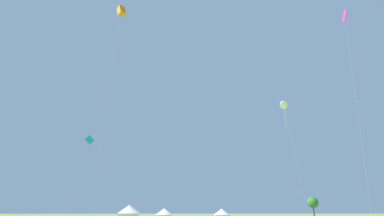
% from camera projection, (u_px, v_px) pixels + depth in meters
% --- Properties ---
extents(kite_magenta_diamond, '(2.80, 2.52, 33.75)m').
position_uv_depth(kite_magenta_diamond, '(345.00, 18.00, 49.29)').
color(kite_magenta_diamond, '#E02DA3').
rests_on(kite_magenta_diamond, ground).
extents(kite_cyan_diamond, '(2.49, 3.01, 16.60)m').
position_uv_depth(kite_cyan_diamond, '(89.00, 141.00, 60.46)').
color(kite_cyan_diamond, '#1EB7CC').
rests_on(kite_cyan_diamond, ground).
extents(kite_orange_box, '(2.19, 2.75, 34.66)m').
position_uv_depth(kite_orange_box, '(121.00, 11.00, 49.96)').
color(kite_orange_box, orange).
rests_on(kite_orange_box, ground).
extents(kite_white_parafoil, '(3.30, 4.31, 21.22)m').
position_uv_depth(kite_white_parafoil, '(284.00, 105.00, 55.48)').
color(kite_white_parafoil, white).
rests_on(kite_white_parafoil, ground).
extents(festival_tent_right, '(4.80, 4.80, 3.12)m').
position_uv_depth(festival_tent_right, '(129.00, 212.00, 63.82)').
color(festival_tent_right, white).
rests_on(festival_tent_right, ground).
extents(festival_tent_center, '(3.74, 3.74, 2.43)m').
position_uv_depth(festival_tent_center, '(164.00, 214.00, 64.17)').
color(festival_tent_center, white).
rests_on(festival_tent_center, ground).
extents(festival_tent_left, '(3.63, 3.63, 2.36)m').
position_uv_depth(festival_tent_left, '(222.00, 214.00, 64.96)').
color(festival_tent_left, white).
rests_on(festival_tent_left, ground).
extents(tree_distant_left, '(3.30, 3.30, 5.98)m').
position_uv_depth(tree_distant_left, '(313.00, 203.00, 91.29)').
color(tree_distant_left, brown).
rests_on(tree_distant_left, ground).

